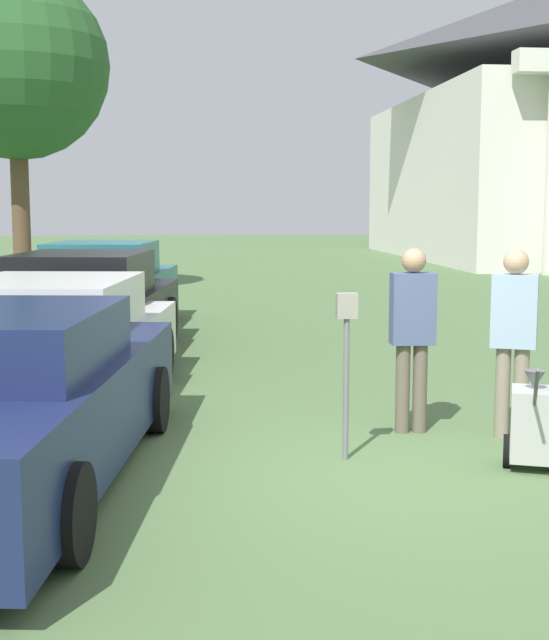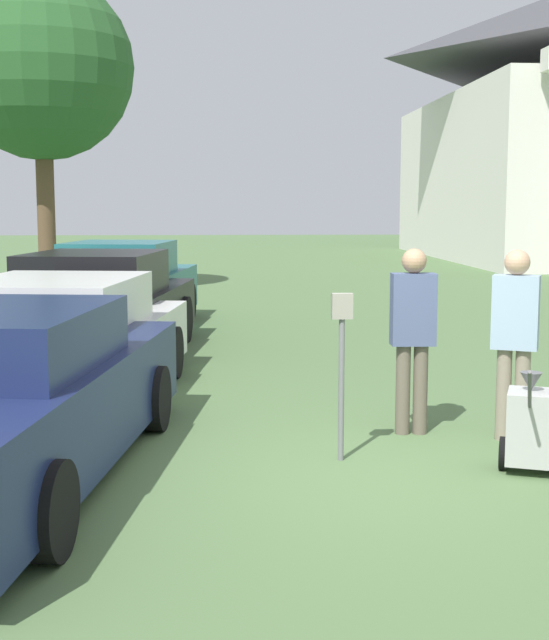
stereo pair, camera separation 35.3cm
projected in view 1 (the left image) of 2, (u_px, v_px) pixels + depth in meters
The scene contains 11 objects.
ground_plane at pixel (363, 473), 7.40m from camera, with size 120.00×120.00×0.00m, color #517042.
parked_car_navy at pixel (5, 402), 7.04m from camera, with size 2.54×5.44×1.42m.
parked_car_white at pixel (54, 348), 9.68m from camera, with size 2.56×5.50×1.44m.
parked_car_black at pixel (86, 311), 12.69m from camera, with size 2.58×5.41×1.55m.
parked_car_teal at pixel (105, 290), 15.69m from camera, with size 2.50×5.00×1.58m.
parking_meter at pixel (346, 345), 7.68m from camera, with size 0.18×0.09×1.47m.
person_worker at pixel (412, 328), 8.61m from camera, with size 0.43×0.24×1.80m.
person_supervisor at pixel (514, 331), 8.40m from camera, with size 0.47×0.37×1.81m.
equipment_cart at pixel (533, 424), 7.48m from camera, with size 0.55×0.99×1.00m.
church at pixel (549, 119), 36.71m from camera, with size 11.47×18.30×22.66m.
shade_tree at pixel (16, 67), 21.52m from camera, with size 4.52×4.52×7.83m.
Camera 1 is at (-1.43, -7.07, 2.21)m, focal length 50.00 mm.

